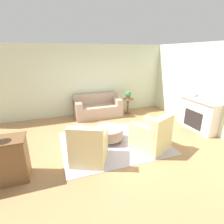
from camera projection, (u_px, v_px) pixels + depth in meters
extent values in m
plane|color=#AD7F51|center=(113.00, 143.00, 5.08)|extent=(16.00, 16.00, 0.00)
cube|color=beige|center=(90.00, 80.00, 7.14)|extent=(9.54, 0.12, 2.80)
cube|color=beige|center=(207.00, 88.00, 5.64)|extent=(0.12, 10.34, 2.80)
cube|color=#BCB2C1|center=(113.00, 143.00, 5.08)|extent=(2.91, 2.36, 0.01)
cube|color=tan|center=(98.00, 111.00, 7.10)|extent=(1.85, 0.85, 0.47)
cube|color=tan|center=(96.00, 98.00, 7.24)|extent=(1.85, 0.20, 0.42)
cube|color=tan|center=(78.00, 104.00, 6.71)|extent=(0.24, 0.81, 0.23)
cube|color=tan|center=(117.00, 101.00, 7.22)|extent=(0.24, 0.81, 0.23)
cube|color=brown|center=(101.00, 119.00, 6.81)|extent=(1.67, 0.05, 0.06)
cube|color=beige|center=(90.00, 151.00, 4.21)|extent=(1.07, 1.11, 0.44)
cube|color=beige|center=(85.00, 140.00, 3.74)|extent=(0.79, 0.51, 0.55)
cube|color=beige|center=(103.00, 138.00, 4.08)|extent=(0.48, 0.80, 0.30)
cube|color=beige|center=(76.00, 137.00, 4.14)|extent=(0.48, 0.80, 0.30)
cube|color=brown|center=(93.00, 150.00, 4.65)|extent=(0.66, 0.34, 0.06)
cube|color=beige|center=(150.00, 140.00, 4.73)|extent=(1.07, 1.11, 0.44)
cube|color=beige|center=(162.00, 127.00, 4.35)|extent=(0.79, 0.51, 0.55)
cube|color=beige|center=(157.00, 125.00, 4.84)|extent=(0.48, 0.80, 0.30)
cube|color=beige|center=(143.00, 132.00, 4.41)|extent=(0.48, 0.80, 0.30)
cube|color=brown|center=(138.00, 142.00, 5.06)|extent=(0.66, 0.34, 0.06)
cylinder|color=tan|center=(109.00, 133.00, 5.09)|extent=(0.84, 0.84, 0.29)
cylinder|color=brown|center=(103.00, 144.00, 4.85)|extent=(0.05, 0.05, 0.12)
cylinder|color=brown|center=(120.00, 141.00, 5.01)|extent=(0.05, 0.05, 0.12)
cylinder|color=brown|center=(98.00, 136.00, 5.30)|extent=(0.05, 0.05, 0.12)
cylinder|color=brown|center=(114.00, 134.00, 5.46)|extent=(0.05, 0.05, 0.12)
cylinder|color=brown|center=(128.00, 99.00, 7.27)|extent=(0.47, 0.47, 0.03)
cylinder|color=brown|center=(128.00, 107.00, 7.38)|extent=(0.08, 0.08, 0.62)
cylinder|color=brown|center=(128.00, 113.00, 7.47)|extent=(0.26, 0.26, 0.03)
cube|color=silver|center=(198.00, 114.00, 5.83)|extent=(0.36, 1.39, 1.06)
cube|color=#282323|center=(193.00, 119.00, 5.83)|extent=(0.02, 0.77, 0.58)
cube|color=silver|center=(200.00, 100.00, 5.66)|extent=(0.44, 1.49, 0.05)
cylinder|color=silver|center=(192.00, 93.00, 5.96)|extent=(0.17, 0.17, 0.22)
cylinder|color=silver|center=(192.00, 89.00, 5.91)|extent=(0.07, 0.07, 0.08)
cylinder|color=silver|center=(210.00, 99.00, 5.28)|extent=(0.14, 0.14, 0.15)
cylinder|color=silver|center=(211.00, 96.00, 5.25)|extent=(0.06, 0.06, 0.06)
cylinder|color=brown|center=(128.00, 98.00, 7.25)|extent=(0.18, 0.18, 0.10)
sphere|color=#3D7F42|center=(128.00, 94.00, 7.20)|extent=(0.25, 0.25, 0.25)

